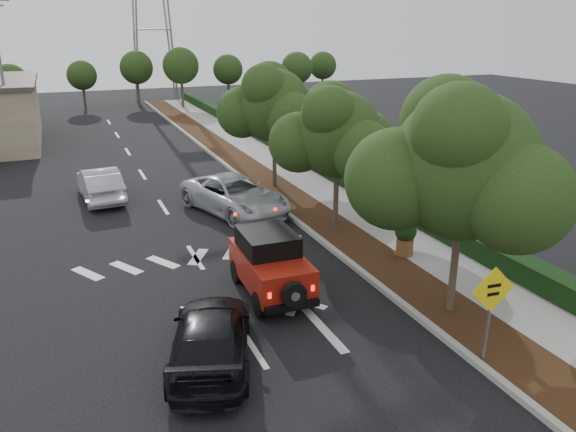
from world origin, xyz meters
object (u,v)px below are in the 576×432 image
red_jeep (269,262)px  speed_hump_sign (491,301)px  silver_suv_ahead (235,195)px  black_suv_oncoming (211,337)px

red_jeep → speed_hump_sign: (3.36, -5.44, 0.69)m
speed_hump_sign → silver_suv_ahead: bearing=103.1°
red_jeep → silver_suv_ahead: bearing=81.7°
speed_hump_sign → red_jeep: bearing=125.5°
black_suv_oncoming → red_jeep: bearing=-112.6°
red_jeep → silver_suv_ahead: 7.57m
silver_suv_ahead → black_suv_oncoming: (-3.80, -10.37, -0.11)m
speed_hump_sign → black_suv_oncoming: bearing=160.6°
silver_suv_ahead → red_jeep: bearing=-117.3°
silver_suv_ahead → speed_hump_sign: 13.09m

